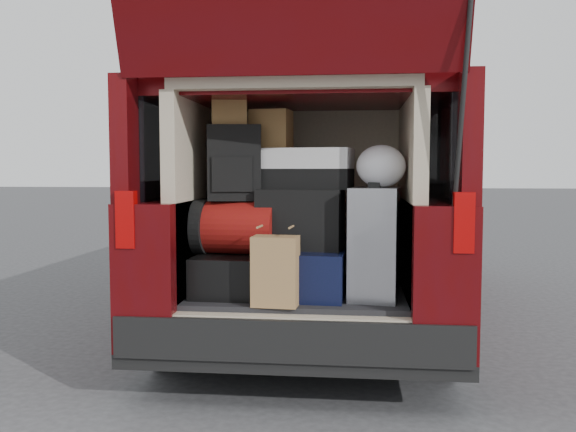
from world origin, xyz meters
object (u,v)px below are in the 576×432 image
Objects in this scene: black_hardshell at (236,273)px; navy_hardshell at (303,271)px; kraft_bag at (276,271)px; red_duffel at (236,227)px; backpack at (235,163)px; silver_roller at (375,243)px; black_soft_case at (301,219)px; twotone_duffel at (306,169)px.

navy_hardshell is (0.40, 0.01, 0.02)m from black_hardshell.
navy_hardshell is 1.63× the size of kraft_bag.
black_hardshell is 1.55× the size of kraft_bag.
red_duffel is 0.38m from backpack.
silver_roller reaches higher than black_hardshell.
silver_roller is (0.82, -0.06, 0.20)m from black_hardshell.
navy_hardshell is 1.27× the size of black_soft_case.
black_soft_case reaches higher than kraft_bag.
kraft_bag is 0.78× the size of black_soft_case.
black_hardshell is at bearing 147.45° from red_duffel.
backpack is at bearing 133.90° from kraft_bag.
backpack reaches higher than twotone_duffel.
black_soft_case is at bearing 178.25° from silver_roller.
backpack reaches higher than navy_hardshell.
silver_roller is at bearing -10.81° from twotone_duffel.
black_soft_case is at bearing 76.45° from kraft_bag.
backpack reaches higher than red_duffel.
navy_hardshell is 0.75m from backpack.
backpack is (-0.28, 0.34, 0.58)m from kraft_bag.
kraft_bag is 0.70× the size of twotone_duffel.
black_soft_case is 0.90× the size of twotone_duffel.
twotone_duffel is (0.41, 0.08, 0.62)m from black_hardshell.
backpack is at bearing 121.94° from red_duffel.
black_hardshell is 0.75m from twotone_duffel.
black_soft_case is at bearing -101.12° from twotone_duffel.
twotone_duffel is at bearing 85.24° from navy_hardshell.
kraft_bag is 0.69m from twotone_duffel.
twotone_duffel reaches higher than red_duffel.
black_hardshell is 1.21× the size of red_duffel.
silver_roller is at bearing -6.05° from navy_hardshell.
black_soft_case is 0.51m from backpack.
navy_hardshell is 0.97× the size of silver_roller.
black_soft_case reaches higher than red_duffel.
navy_hardshell is 1.27× the size of red_duffel.
kraft_bag is at bearing -146.41° from silver_roller.
backpack is at bearing -177.67° from navy_hardshell.
silver_roller is at bearing 30.56° from kraft_bag.
kraft_bag is at bearing -57.99° from backpack.
backpack is (-0.01, 0.02, 0.38)m from red_duffel.
backpack is (-0.00, 0.01, 0.65)m from black_hardshell.
kraft_bag is 0.78× the size of red_duffel.
kraft_bag reaches higher than black_hardshell.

